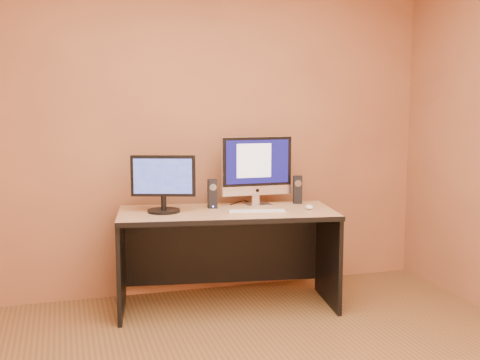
# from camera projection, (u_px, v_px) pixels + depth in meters

# --- Properties ---
(walls) EXTENTS (4.00, 4.00, 2.60)m
(walls) POSITION_uv_depth(u_px,v_px,m) (273.00, 153.00, 2.88)
(walls) COLOR #A26641
(walls) RESTS_ON ground
(desk) EXTENTS (1.68, 0.92, 0.74)m
(desk) POSITION_uv_depth(u_px,v_px,m) (227.00, 259.00, 4.49)
(desk) COLOR tan
(desk) RESTS_ON ground
(imac) EXTENTS (0.57, 0.21, 0.55)m
(imac) POSITION_uv_depth(u_px,v_px,m) (258.00, 170.00, 4.67)
(imac) COLOR silver
(imac) RESTS_ON desk
(second_monitor) EXTENTS (0.53, 0.37, 0.42)m
(second_monitor) POSITION_uv_depth(u_px,v_px,m) (163.00, 184.00, 4.36)
(second_monitor) COLOR black
(second_monitor) RESTS_ON desk
(speaker_left) EXTENTS (0.07, 0.08, 0.22)m
(speaker_left) POSITION_uv_depth(u_px,v_px,m) (212.00, 194.00, 4.55)
(speaker_left) COLOR black
(speaker_left) RESTS_ON desk
(speaker_right) EXTENTS (0.08, 0.09, 0.22)m
(speaker_right) POSITION_uv_depth(u_px,v_px,m) (298.00, 190.00, 4.76)
(speaker_right) COLOR black
(speaker_right) RESTS_ON desk
(keyboard) EXTENTS (0.44, 0.21, 0.02)m
(keyboard) POSITION_uv_depth(u_px,v_px,m) (257.00, 212.00, 4.37)
(keyboard) COLOR silver
(keyboard) RESTS_ON desk
(mouse) EXTENTS (0.08, 0.11, 0.04)m
(mouse) POSITION_uv_depth(u_px,v_px,m) (309.00, 207.00, 4.51)
(mouse) COLOR white
(mouse) RESTS_ON desk
(cable_a) EXTENTS (0.03, 0.22, 0.01)m
(cable_a) POSITION_uv_depth(u_px,v_px,m) (248.00, 202.00, 4.81)
(cable_a) COLOR black
(cable_a) RESTS_ON desk
(cable_b) EXTENTS (0.13, 0.13, 0.01)m
(cable_b) POSITION_uv_depth(u_px,v_px,m) (236.00, 203.00, 4.77)
(cable_b) COLOR black
(cable_b) RESTS_ON desk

